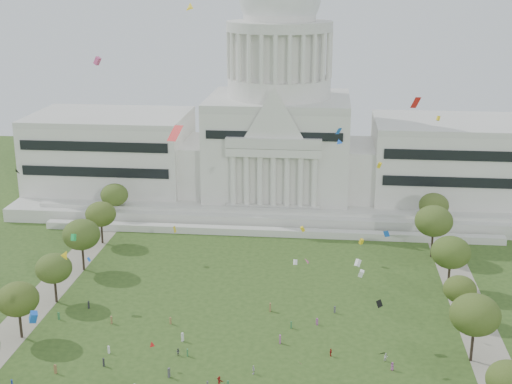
# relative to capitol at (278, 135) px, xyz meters

# --- Properties ---
(capitol) EXTENTS (160.00, 64.50, 91.30)m
(capitol) POSITION_rel_capitol_xyz_m (0.00, 0.00, 0.00)
(capitol) COLOR beige
(capitol) RESTS_ON ground
(path_left) EXTENTS (8.00, 160.00, 0.04)m
(path_left) POSITION_rel_capitol_xyz_m (-48.00, -83.59, -22.28)
(path_left) COLOR gray
(path_left) RESTS_ON ground
(path_right) EXTENTS (8.00, 160.00, 0.04)m
(path_right) POSITION_rel_capitol_xyz_m (48.00, -83.59, -22.28)
(path_right) COLOR gray
(path_right) RESTS_ON ground
(row_tree_r_1) EXTENTS (7.58, 7.58, 10.78)m
(row_tree_r_1) POSITION_rel_capitol_xyz_m (46.22, -115.34, -14.64)
(row_tree_r_1) COLOR black
(row_tree_r_1) RESTS_ON ground
(row_tree_l_2) EXTENTS (8.42, 8.42, 11.97)m
(row_tree_l_2) POSITION_rel_capitol_xyz_m (-45.04, -96.29, -13.79)
(row_tree_l_2) COLOR black
(row_tree_l_2) RESTS_ON ground
(row_tree_r_2) EXTENTS (9.55, 9.55, 13.58)m
(row_tree_r_2) POSITION_rel_capitol_xyz_m (44.17, -96.15, -12.64)
(row_tree_r_2) COLOR black
(row_tree_r_2) RESTS_ON ground
(row_tree_l_3) EXTENTS (8.12, 8.12, 11.55)m
(row_tree_l_3) POSITION_rel_capitol_xyz_m (-44.09, -79.67, -14.09)
(row_tree_l_3) COLOR black
(row_tree_l_3) RESTS_ON ground
(row_tree_r_3) EXTENTS (7.01, 7.01, 9.98)m
(row_tree_r_3) POSITION_rel_capitol_xyz_m (44.40, -79.10, -15.21)
(row_tree_r_3) COLOR black
(row_tree_r_3) RESTS_ON ground
(row_tree_l_4) EXTENTS (9.29, 9.29, 13.21)m
(row_tree_l_4) POSITION_rel_capitol_xyz_m (-44.08, -61.17, -12.90)
(row_tree_l_4) COLOR black
(row_tree_l_4) RESTS_ON ground
(row_tree_r_4) EXTENTS (9.19, 9.19, 13.06)m
(row_tree_r_4) POSITION_rel_capitol_xyz_m (44.76, -63.55, -13.01)
(row_tree_r_4) COLOR black
(row_tree_r_4) RESTS_ON ground
(row_tree_l_5) EXTENTS (8.33, 8.33, 11.85)m
(row_tree_l_5) POSITION_rel_capitol_xyz_m (-45.22, -42.58, -13.88)
(row_tree_l_5) COLOR black
(row_tree_l_5) RESTS_ON ground
(row_tree_r_5) EXTENTS (9.82, 9.82, 13.96)m
(row_tree_r_5) POSITION_rel_capitol_xyz_m (43.49, -43.40, -12.37)
(row_tree_r_5) COLOR black
(row_tree_r_5) RESTS_ON ground
(row_tree_l_6) EXTENTS (8.19, 8.19, 11.64)m
(row_tree_l_6) POSITION_rel_capitol_xyz_m (-46.87, -24.45, -14.02)
(row_tree_l_6) COLOR black
(row_tree_l_6) RESTS_ON ground
(row_tree_r_6) EXTENTS (8.42, 8.42, 11.97)m
(row_tree_r_6) POSITION_rel_capitol_xyz_m (45.96, -25.46, -13.79)
(row_tree_r_6) COLOR black
(row_tree_r_6) RESTS_ON ground
(person_0) EXTENTS (0.94, 0.92, 1.63)m
(person_0) POSITION_rel_capitol_xyz_m (28.95, -101.20, -21.48)
(person_0) COLOR #994C8C
(person_0) RESTS_ON ground
(person_2) EXTENTS (0.95, 0.88, 1.67)m
(person_2) POSITION_rel_capitol_xyz_m (27.99, -98.06, -21.46)
(person_2) COLOR silver
(person_2) RESTS_ON ground
(person_4) EXTENTS (0.93, 1.14, 1.71)m
(person_4) POSITION_rel_capitol_xyz_m (3.36, -105.19, -21.44)
(person_4) COLOR silver
(person_4) RESTS_ON ground
(person_5) EXTENTS (1.61, 1.51, 1.71)m
(person_5) POSITION_rel_capitol_xyz_m (-2.35, -109.50, -21.44)
(person_5) COLOR #B21E1E
(person_5) RESTS_ON ground
(person_8) EXTENTS (0.83, 0.62, 1.52)m
(person_8) POSITION_rel_capitol_xyz_m (-11.90, -100.06, -21.54)
(person_8) COLOR #4C4C51
(person_8) RESTS_ON ground
(person_10) EXTENTS (0.86, 1.08, 1.63)m
(person_10) POSITION_rel_capitol_xyz_m (17.52, -97.25, -21.48)
(person_10) COLOR #B21E1E
(person_10) RESTS_ON ground
(distant_crowd) EXTENTS (59.58, 40.10, 1.92)m
(distant_crowd) POSITION_rel_capitol_xyz_m (-13.55, -99.11, -21.45)
(distant_crowd) COLOR navy
(distant_crowd) RESTS_ON ground
(kite_swarm) EXTENTS (99.21, 94.81, 66.20)m
(kite_swarm) POSITION_rel_capitol_xyz_m (-0.85, -107.24, 2.81)
(kite_swarm) COLOR yellow
(kite_swarm) RESTS_ON ground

